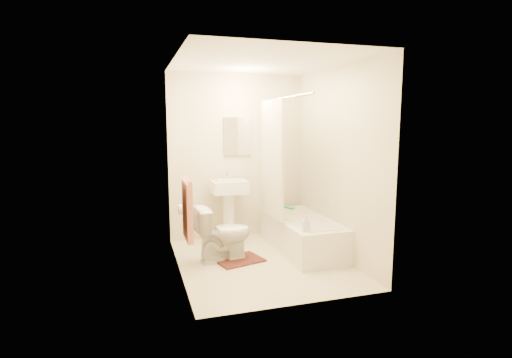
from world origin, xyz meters
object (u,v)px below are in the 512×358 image
object	(u,v)px
sink	(229,208)
soap_bottle	(306,223)
toilet	(223,233)
bathtub	(302,234)
bath_mat	(239,260)

from	to	relation	value
sink	soap_bottle	distance (m)	1.39
sink	toilet	bearing A→B (deg)	-108.93
bathtub	bath_mat	xyz separation A→B (m)	(-0.92, -0.17, -0.21)
soap_bottle	sink	bearing A→B (deg)	117.48
bath_mat	soap_bottle	world-z (taller)	soap_bottle
toilet	bath_mat	bearing A→B (deg)	-123.07
toilet	soap_bottle	size ratio (longest dim) A/B	3.57
soap_bottle	bath_mat	bearing A→B (deg)	150.00
bathtub	bath_mat	size ratio (longest dim) A/B	2.73
sink	soap_bottle	bearing A→B (deg)	-62.73
toilet	bathtub	world-z (taller)	toilet
toilet	soap_bottle	world-z (taller)	toilet
bathtub	toilet	bearing A→B (deg)	-175.71
toilet	sink	world-z (taller)	sink
bathtub	bath_mat	bearing A→B (deg)	-169.33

